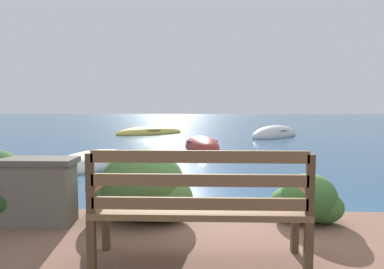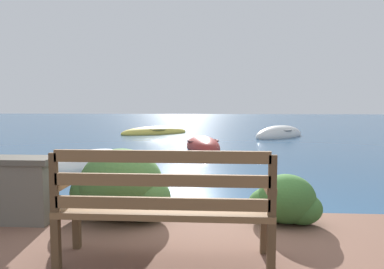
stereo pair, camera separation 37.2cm
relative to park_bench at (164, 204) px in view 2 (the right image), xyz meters
name	(u,v)px [view 2 (the right image)]	position (x,y,z in m)	size (l,w,h in m)	color
ground_plane	(216,229)	(0.40, 1.46, -0.71)	(80.00, 80.00, 0.00)	navy
park_bench	(164,204)	(0.00, 0.00, 0.00)	(1.69, 0.48, 0.93)	brown
hedge_clump_left	(120,188)	(-0.64, 1.11, -0.15)	(1.14, 0.82, 0.77)	#426B33
hedge_clump_centre	(285,202)	(1.13, 1.08, -0.26)	(0.76, 0.55, 0.52)	#38662D
rowboat_nearest	(91,163)	(-2.54, 5.65, -0.65)	(2.19, 2.80, 0.63)	silver
rowboat_mid	(203,146)	(-0.04, 9.04, -0.65)	(1.50, 2.54, 0.68)	#9E2D28
rowboat_far	(279,135)	(3.04, 13.11, -0.64)	(2.80, 2.99, 0.84)	silver
rowboat_outer	(154,133)	(-2.49, 14.26, -0.65)	(3.37, 2.77, 0.61)	#DBC64C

